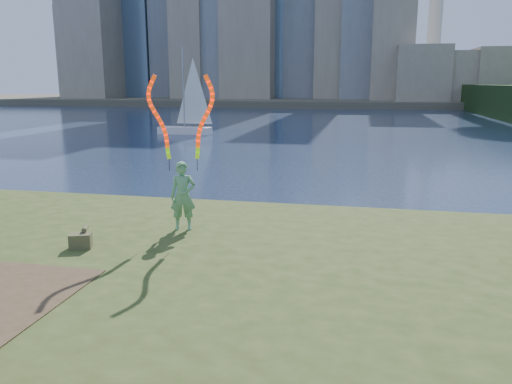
# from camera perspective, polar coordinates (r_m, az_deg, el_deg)

# --- Properties ---
(ground) EXTENTS (320.00, 320.00, 0.00)m
(ground) POSITION_cam_1_polar(r_m,az_deg,el_deg) (11.67, -9.89, -9.77)
(ground) COLOR #1A2742
(ground) RESTS_ON ground
(grassy_knoll) EXTENTS (20.00, 18.00, 0.80)m
(grassy_knoll) POSITION_cam_1_polar(r_m,az_deg,el_deg) (9.63, -15.10, -12.80)
(grassy_knoll) COLOR #344217
(grassy_knoll) RESTS_ON ground
(far_shore) EXTENTS (320.00, 40.00, 1.20)m
(far_shore) POSITION_cam_1_polar(r_m,az_deg,el_deg) (105.16, 9.74, 10.21)
(far_shore) COLOR #4C4738
(far_shore) RESTS_ON ground
(woman_with_ribbons) EXTENTS (2.01, 0.68, 4.07)m
(woman_with_ribbons) POSITION_cam_1_polar(r_m,az_deg,el_deg) (12.26, -8.39, 2.09)
(woman_with_ribbons) COLOR #14781C
(woman_with_ribbons) RESTS_ON grassy_knoll
(canvas_bag) EXTENTS (0.54, 0.60, 0.44)m
(canvas_bag) POSITION_cam_1_polar(r_m,az_deg,el_deg) (11.67, -19.38, -5.20)
(canvas_bag) COLOR #4B4D28
(canvas_bag) RESTS_ON grassy_knoll
(sailboat) EXTENTS (4.87, 1.77, 7.33)m
(sailboat) POSITION_cam_1_polar(r_m,az_deg,el_deg) (43.56, -7.87, 8.23)
(sailboat) COLOR white
(sailboat) RESTS_ON ground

